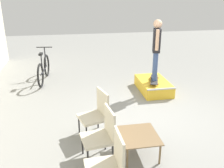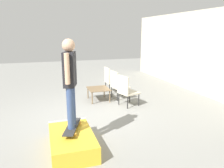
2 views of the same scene
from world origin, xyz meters
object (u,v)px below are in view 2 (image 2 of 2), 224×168
patio_chair_center (118,84)px  patio_chair_right (126,90)px  patio_chair_left (111,79)px  person_skater (70,77)px  skate_ramp_box (72,141)px  skateboard_on_ramp (72,127)px  coffee_table (98,90)px

patio_chair_center → patio_chair_right: (0.80, 0.00, 0.00)m
patio_chair_left → person_skater: bearing=149.2°
skate_ramp_box → patio_chair_left: size_ratio=1.43×
patio_chair_center → patio_chair_right: 0.80m
skateboard_on_ramp → person_skater: 1.01m
skateboard_on_ramp → patio_chair_right: (-1.94, 1.91, 0.11)m
person_skater → skate_ramp_box: bearing=2.4°
patio_chair_left → skate_ramp_box: bearing=149.7°
skate_ramp_box → patio_chair_center: bearing=146.0°
person_skater → patio_chair_left: bearing=168.6°
person_skater → patio_chair_right: 2.87m
person_skater → coffee_table: bearing=172.7°
skateboard_on_ramp → patio_chair_center: size_ratio=0.90×
skate_ramp_box → person_skater: bearing=165.5°
skateboard_on_ramp → patio_chair_right: size_ratio=0.90×
skate_ramp_box → patio_chair_left: patio_chair_left is taller
coffee_table → patio_chair_right: patio_chair_right is taller
person_skater → patio_chair_center: bearing=162.1°
patio_chair_center → patio_chair_right: size_ratio=1.00×
skate_ramp_box → skateboard_on_ramp: size_ratio=1.58×
skateboard_on_ramp → patio_chair_center: 3.34m
skateboard_on_ramp → person_skater: size_ratio=0.51×
skateboard_on_ramp → patio_chair_left: size_ratio=0.90×
coffee_table → patio_chair_left: bearing=139.6°
coffee_table → patio_chair_center: bearing=88.7°
skateboard_on_ramp → coffee_table: skateboard_on_ramp is taller
patio_chair_right → person_skater: bearing=118.7°
skateboard_on_ramp → person_skater: bearing=-7.3°
person_skater → patio_chair_center: 3.46m
patio_chair_left → patio_chair_center: same height
skateboard_on_ramp → skate_ramp_box: bearing=4.8°
coffee_table → patio_chair_left: (-0.78, 0.67, 0.15)m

